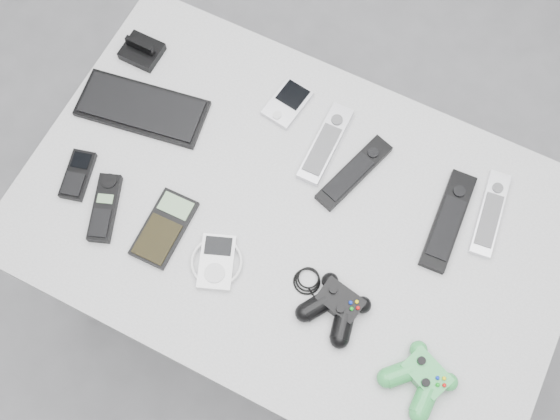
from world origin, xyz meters
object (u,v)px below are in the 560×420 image
at_px(remote_black_b, 448,220).
at_px(mobile_phone, 78,175).
at_px(pda, 287,103).
at_px(remote_silver_b, 490,213).
at_px(calculator, 164,228).
at_px(remote_silver_a, 326,143).
at_px(controller_black, 336,306).
at_px(controller_green, 421,378).
at_px(cordless_handset, 105,208).
at_px(pda_keyboard, 142,108).
at_px(remote_black_a, 354,172).
at_px(mp3_player, 217,262).
at_px(desk, 294,227).

xyz_separation_m(remote_black_b, mobile_phone, (-0.75, -0.26, -0.00)).
bearing_deg(pda, remote_silver_b, 2.92).
bearing_deg(calculator, remote_silver_a, 54.96).
bearing_deg(controller_black, controller_green, -3.95).
distance_m(cordless_handset, controller_green, 0.73).
xyz_separation_m(pda_keyboard, remote_black_a, (0.49, 0.07, 0.00)).
xyz_separation_m(pda_keyboard, remote_black_b, (0.71, 0.06, 0.00)).
relative_size(pda_keyboard, remote_black_b, 1.26).
xyz_separation_m(remote_black_b, controller_green, (0.07, -0.32, 0.01)).
xyz_separation_m(pda_keyboard, remote_silver_b, (0.78, 0.11, 0.00)).
relative_size(remote_silver_b, controller_green, 1.46).
xyz_separation_m(remote_black_a, mobile_phone, (-0.53, -0.27, -0.00)).
xyz_separation_m(remote_black_a, remote_black_b, (0.22, -0.01, 0.00)).
bearing_deg(mobile_phone, remote_silver_a, 19.47).
distance_m(mobile_phone, cordless_handset, 0.10).
xyz_separation_m(remote_silver_a, remote_black_a, (0.08, -0.03, -0.00)).
bearing_deg(calculator, controller_black, -0.03).
bearing_deg(cordless_handset, pda_keyboard, 81.56).
bearing_deg(controller_green, mp3_player, -161.55).
relative_size(pda_keyboard, controller_black, 1.36).
bearing_deg(remote_silver_a, mobile_phone, -146.21).
bearing_deg(remote_silver_b, remote_black_a, -178.55).
bearing_deg(remote_black_a, calculator, -118.43).
bearing_deg(mobile_phone, controller_green, -19.60).
xyz_separation_m(pda_keyboard, pda, (0.28, 0.16, 0.00)).
distance_m(desk, mobile_phone, 0.48).
bearing_deg(mobile_phone, controller_black, -16.18).
distance_m(pda, remote_silver_b, 0.50).
relative_size(remote_silver_b, controller_black, 0.93).
relative_size(pda, remote_black_a, 0.55).
xyz_separation_m(remote_black_b, calculator, (-0.52, -0.28, -0.00)).
relative_size(pda, remote_black_b, 0.48).
relative_size(mp3_player, controller_green, 0.87).
bearing_deg(remote_silver_b, remote_silver_a, 174.43).
bearing_deg(controller_green, cordless_handset, -160.07).
bearing_deg(mp3_player, pda_keyboard, 121.80).
bearing_deg(remote_silver_a, remote_black_b, -9.33).
bearing_deg(remote_silver_b, pda_keyboard, -178.69).
xyz_separation_m(remote_black_b, controller_black, (-0.13, -0.27, 0.01)).
bearing_deg(controller_green, controller_black, -172.61).
xyz_separation_m(desk, controller_green, (0.36, -0.19, 0.09)).
xyz_separation_m(mp3_player, controller_green, (0.46, -0.03, 0.01)).
bearing_deg(remote_silver_b, desk, -159.48).
height_order(pda_keyboard, mobile_phone, mobile_phone).
bearing_deg(remote_black_a, remote_silver_b, 25.84).
distance_m(desk, remote_black_b, 0.33).
height_order(calculator, mp3_player, mp3_player).
distance_m(remote_silver_b, mobile_phone, 0.88).
bearing_deg(calculator, desk, 30.90).
bearing_deg(pda_keyboard, remote_black_b, -4.64).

